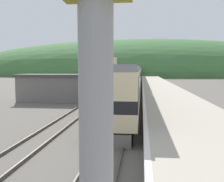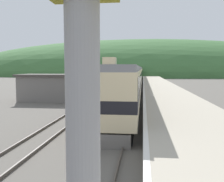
{
  "view_description": "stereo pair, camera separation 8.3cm",
  "coord_description": "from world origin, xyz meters",
  "px_view_note": "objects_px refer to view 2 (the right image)",
  "views": [
    {
      "loc": [
        1.63,
        0.74,
        4.16
      ],
      "look_at": [
        -0.43,
        18.91,
        2.55
      ],
      "focal_mm": 42.0,
      "sensor_mm": 36.0,
      "label": 1
    },
    {
      "loc": [
        1.71,
        0.75,
        4.16
      ],
      "look_at": [
        -0.43,
        18.91,
        2.55
      ],
      "focal_mm": 42.0,
      "sensor_mm": 36.0,
      "label": 2
    }
  ],
  "objects_px": {
    "carriage_fifth": "(139,72)",
    "siding_train": "(111,80)",
    "signal_mast_main": "(81,15)",
    "carriage_third": "(136,75)",
    "carriage_fourth": "(138,73)",
    "carriage_second": "(133,78)",
    "express_train_lead_car": "(123,88)"
  },
  "relations": [
    {
      "from": "carriage_fifth",
      "to": "siding_train",
      "type": "height_order",
      "value": "carriage_fifth"
    },
    {
      "from": "siding_train",
      "to": "signal_mast_main",
      "type": "relative_size",
      "value": 5.27
    },
    {
      "from": "carriage_third",
      "to": "carriage_fourth",
      "type": "xyz_separation_m",
      "value": [
        0.0,
        23.86,
        0.0
      ]
    },
    {
      "from": "signal_mast_main",
      "to": "carriage_second",
      "type": "bearing_deg",
      "value": 91.76
    },
    {
      "from": "express_train_lead_car",
      "to": "carriage_fourth",
      "type": "relative_size",
      "value": 0.91
    },
    {
      "from": "carriage_fourth",
      "to": "carriage_second",
      "type": "bearing_deg",
      "value": -90.0
    },
    {
      "from": "carriage_third",
      "to": "carriage_second",
      "type": "bearing_deg",
      "value": -90.0
    },
    {
      "from": "express_train_lead_car",
      "to": "carriage_fourth",
      "type": "height_order",
      "value": "express_train_lead_car"
    },
    {
      "from": "express_train_lead_car",
      "to": "carriage_third",
      "type": "height_order",
      "value": "express_train_lead_car"
    },
    {
      "from": "express_train_lead_car",
      "to": "carriage_third",
      "type": "relative_size",
      "value": 0.91
    },
    {
      "from": "siding_train",
      "to": "signal_mast_main",
      "type": "bearing_deg",
      "value": -83.18
    },
    {
      "from": "express_train_lead_car",
      "to": "siding_train",
      "type": "bearing_deg",
      "value": 99.55
    },
    {
      "from": "carriage_fourth",
      "to": "signal_mast_main",
      "type": "bearing_deg",
      "value": -89.15
    },
    {
      "from": "siding_train",
      "to": "carriage_fifth",
      "type": "bearing_deg",
      "value": 86.51
    },
    {
      "from": "carriage_second",
      "to": "carriage_fourth",
      "type": "distance_m",
      "value": 47.72
    },
    {
      "from": "express_train_lead_car",
      "to": "carriage_fifth",
      "type": "relative_size",
      "value": 0.91
    },
    {
      "from": "express_train_lead_car",
      "to": "carriage_second",
      "type": "relative_size",
      "value": 0.91
    },
    {
      "from": "express_train_lead_car",
      "to": "signal_mast_main",
      "type": "relative_size",
      "value": 3.17
    },
    {
      "from": "carriage_second",
      "to": "siding_train",
      "type": "relative_size",
      "value": 0.66
    },
    {
      "from": "signal_mast_main",
      "to": "express_train_lead_car",
      "type": "bearing_deg",
      "value": 93.62
    },
    {
      "from": "carriage_third",
      "to": "carriage_fourth",
      "type": "relative_size",
      "value": 1.0
    },
    {
      "from": "siding_train",
      "to": "express_train_lead_car",
      "type": "bearing_deg",
      "value": -80.45
    },
    {
      "from": "siding_train",
      "to": "carriage_third",
      "type": "bearing_deg",
      "value": 78.96
    },
    {
      "from": "carriage_fourth",
      "to": "express_train_lead_car",
      "type": "bearing_deg",
      "value": -90.0
    },
    {
      "from": "carriage_fourth",
      "to": "carriage_fifth",
      "type": "xyz_separation_m",
      "value": [
        0.0,
        23.86,
        0.0
      ]
    },
    {
      "from": "carriage_fifth",
      "to": "siding_train",
      "type": "distance_m",
      "value": 69.55
    },
    {
      "from": "carriage_fourth",
      "to": "signal_mast_main",
      "type": "xyz_separation_m",
      "value": [
        1.37,
        -92.43,
        2.09
      ]
    },
    {
      "from": "express_train_lead_car",
      "to": "carriage_fifth",
      "type": "height_order",
      "value": "express_train_lead_car"
    },
    {
      "from": "carriage_second",
      "to": "siding_train",
      "type": "xyz_separation_m",
      "value": [
        -4.23,
        2.16,
        -0.34
      ]
    },
    {
      "from": "siding_train",
      "to": "carriage_fourth",
      "type": "bearing_deg",
      "value": 84.69
    },
    {
      "from": "signal_mast_main",
      "to": "siding_train",
      "type": "bearing_deg",
      "value": 96.82
    },
    {
      "from": "carriage_fifth",
      "to": "carriage_fourth",
      "type": "bearing_deg",
      "value": -90.0
    }
  ]
}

